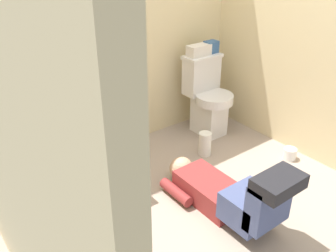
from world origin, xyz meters
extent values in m
cube|color=tan|center=(0.00, 0.00, -0.02)|extent=(2.84, 3.18, 0.04)
cube|color=beige|center=(0.00, 1.13, 1.20)|extent=(2.50, 0.08, 2.40)
cube|color=beige|center=(1.21, 0.00, 1.20)|extent=(0.08, 2.18, 2.40)
cube|color=silver|center=(0.77, 0.77, 0.19)|extent=(0.22, 0.30, 0.38)
cylinder|color=silver|center=(0.77, 0.71, 0.38)|extent=(0.35, 0.35, 0.08)
cube|color=silver|center=(0.77, 0.90, 0.55)|extent=(0.34, 0.17, 0.34)
cube|color=silver|center=(0.77, 0.90, 0.73)|extent=(0.36, 0.19, 0.03)
cube|color=silver|center=(-0.72, 0.72, 0.39)|extent=(0.56, 0.48, 0.78)
cube|color=silver|center=(-0.72, 0.72, 0.80)|extent=(0.60, 0.52, 0.04)
cylinder|color=silver|center=(-0.72, 0.70, 0.79)|extent=(0.28, 0.28, 0.05)
cube|color=silver|center=(-0.57, 0.47, 0.37)|extent=(0.26, 0.03, 0.66)
cylinder|color=silver|center=(-0.72, 0.86, 0.87)|extent=(0.02, 0.02, 0.10)
cube|color=maroon|center=(0.08, 0.00, 0.09)|extent=(0.29, 0.52, 0.17)
sphere|color=tan|center=(0.08, 0.33, 0.10)|extent=(0.19, 0.19, 0.19)
cube|color=#45517E|center=(0.08, -0.36, 0.18)|extent=(0.31, 0.28, 0.20)
cube|color=#45517E|center=(0.08, -0.50, 0.30)|extent=(0.31, 0.12, 0.32)
cube|color=black|center=(0.08, -0.55, 0.47)|extent=(0.31, 0.19, 0.09)
cylinder|color=maroon|center=(-0.11, 0.16, 0.06)|extent=(0.08, 0.30, 0.08)
cube|color=silver|center=(0.73, 0.90, 0.80)|extent=(0.22, 0.11, 0.10)
cube|color=#33598C|center=(0.88, 0.90, 0.81)|extent=(0.12, 0.09, 0.11)
cylinder|color=#45A157|center=(-0.91, 0.84, 0.89)|extent=(0.06, 0.06, 0.13)
cylinder|color=black|center=(-0.91, 0.84, 0.97)|extent=(0.02, 0.02, 0.04)
cylinder|color=#3D62B3|center=(-0.81, 0.78, 0.88)|extent=(0.04, 0.04, 0.13)
cylinder|color=silver|center=(-0.76, 0.86, 0.89)|extent=(0.06, 0.06, 0.15)
cylinder|color=#4FA34E|center=(-0.68, 0.78, 0.88)|extent=(0.05, 0.05, 0.11)
cylinder|color=gold|center=(-0.62, 0.88, 0.88)|extent=(0.06, 0.06, 0.12)
cylinder|color=pink|center=(-0.56, 0.88, 0.90)|extent=(0.04, 0.04, 0.17)
cylinder|color=white|center=(0.47, 0.49, 0.11)|extent=(0.11, 0.11, 0.21)
cylinder|color=white|center=(1.01, -0.01, 0.05)|extent=(0.11, 0.11, 0.10)
camera|label=1|loc=(-1.46, -1.53, 1.76)|focal=39.55mm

